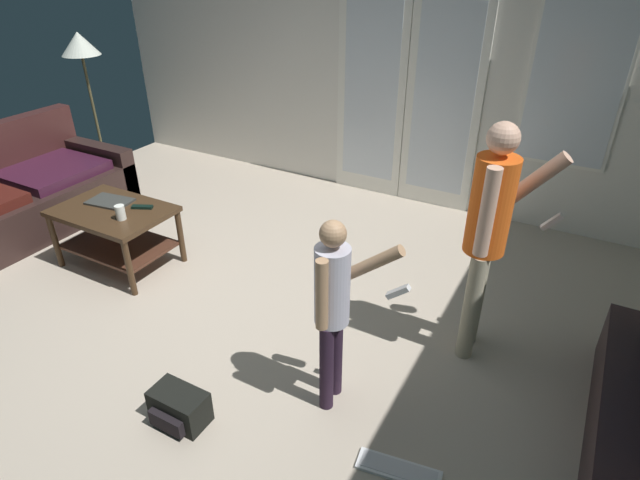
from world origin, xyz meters
TOP-DOWN VIEW (x-y plane):
  - ground_plane at (0.00, 0.00)m, footprint 6.27×5.21m
  - wall_back_with_doors at (0.09, 2.57)m, footprint 6.27×0.09m
  - leather_couch at (-2.47, 0.05)m, footprint 1.00×2.12m
  - coffee_table at (-1.11, 0.11)m, footprint 0.93×0.64m
  - tv_stand at (2.77, 0.17)m, footprint 0.45×1.44m
  - person_adult at (1.77, 0.49)m, footprint 0.51×0.45m
  - person_child at (1.18, -0.36)m, footprint 0.47×0.35m
  - floor_lamp at (-2.82, 1.45)m, footprint 0.40×0.40m
  - backpack at (0.49, -0.93)m, footprint 0.33×0.23m
  - loose_keyboard at (1.72, -0.64)m, footprint 0.45×0.20m
  - laptop_closed at (-1.21, 0.19)m, footprint 0.38×0.27m
  - cup_near_edge at (-0.90, 0.03)m, footprint 0.07×0.07m
  - tv_remote_black at (-0.90, 0.25)m, footprint 0.17×0.12m

SIDE VIEW (x-z plane):
  - ground_plane at x=0.00m, z-range -0.02..0.00m
  - loose_keyboard at x=1.72m, z-range 0.00..0.02m
  - backpack at x=0.49m, z-range 0.00..0.20m
  - tv_stand at x=2.77m, z-range 0.00..0.38m
  - leather_couch at x=-2.47m, z-range -0.16..0.75m
  - coffee_table at x=-1.11m, z-range 0.12..0.63m
  - laptop_closed at x=-1.21m, z-range 0.52..0.54m
  - tv_remote_black at x=-0.90m, z-range 0.52..0.54m
  - cup_near_edge at x=-0.90m, z-range 0.52..0.63m
  - person_child at x=1.18m, z-range 0.12..1.33m
  - person_adult at x=1.77m, z-range 0.15..1.72m
  - wall_back_with_doors at x=0.09m, z-range -0.04..2.65m
  - floor_lamp at x=-2.82m, z-range 0.60..2.19m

